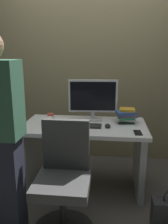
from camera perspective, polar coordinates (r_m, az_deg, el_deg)
ground_plane at (r=2.84m, az=0.12°, el=-17.23°), size 9.00×9.00×0.00m
wall_back at (r=3.27m, az=1.80°, el=14.64°), size 6.40×0.10×3.00m
desk at (r=2.61m, az=0.12°, el=-7.91°), size 1.30×0.69×0.73m
office_chair at (r=2.06m, az=-4.89°, el=-16.69°), size 0.52×0.52×0.94m
monitor at (r=2.63m, az=2.16°, el=3.43°), size 0.54×0.15×0.46m
keyboard at (r=2.47m, az=-0.86°, el=-3.23°), size 0.43×0.14×0.02m
mouse at (r=2.44m, az=5.68°, el=-3.31°), size 0.06×0.10×0.03m
cup_near_keyboard at (r=2.49m, az=-8.29°, el=-2.30°), size 0.08×0.08×0.09m
cup_by_monitor at (r=2.67m, az=-8.03°, el=-1.23°), size 0.07×0.07×0.08m
book_stack at (r=2.61m, az=10.08°, el=-0.90°), size 0.24×0.18×0.16m
cell_phone at (r=2.33m, az=12.76°, el=-4.86°), size 0.08×0.15×0.01m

